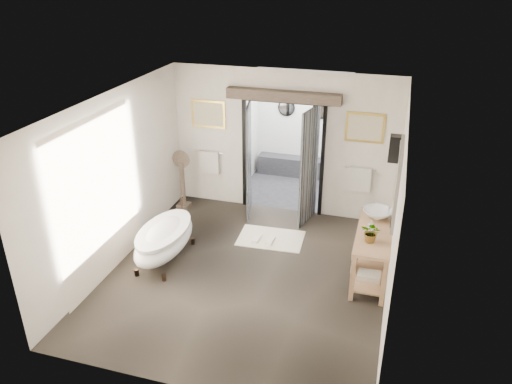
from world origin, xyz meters
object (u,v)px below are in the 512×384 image
basin (377,214)px  clawfoot_tub (164,239)px  rug (271,238)px  vanity (371,249)px

basin → clawfoot_tub: bearing=-156.7°
rug → basin: size_ratio=2.49×
basin → rug: bearing=-179.6°
clawfoot_tub → rug: 2.01m
clawfoot_tub → rug: clawfoot_tub is taller
clawfoot_tub → rug: (1.58, 1.18, -0.39)m
clawfoot_tub → basin: 3.62m
clawfoot_tub → vanity: vanity is taller
vanity → rug: (-1.85, 0.70, -0.50)m
clawfoot_tub → vanity: 3.47m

